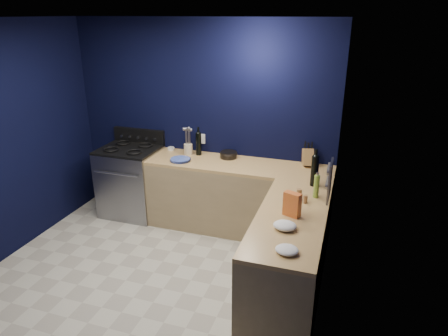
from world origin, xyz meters
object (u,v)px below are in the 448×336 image
at_px(gas_range, 132,182).
at_px(utensil_crock, 188,149).
at_px(knife_block, 308,157).
at_px(plate_stack, 180,160).
at_px(crouton_bag, 292,204).

relative_size(gas_range, utensil_crock, 6.50).
xyz_separation_m(utensil_crock, knife_block, (1.54, 0.08, 0.03)).
distance_m(plate_stack, knife_block, 1.58).
xyz_separation_m(gas_range, knife_block, (2.34, 0.24, 0.54)).
relative_size(utensil_crock, crouton_bag, 0.62).
height_order(gas_range, knife_block, knife_block).
bearing_deg(gas_range, plate_stack, -7.71).
height_order(plate_stack, crouton_bag, crouton_bag).
bearing_deg(crouton_bag, knife_block, 112.46).
distance_m(plate_stack, utensil_crock, 0.27).
relative_size(plate_stack, utensil_crock, 1.75).
height_order(plate_stack, utensil_crock, utensil_crock).
relative_size(gas_range, plate_stack, 3.71).
bearing_deg(gas_range, utensil_crock, 11.18).
height_order(utensil_crock, knife_block, knife_block).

